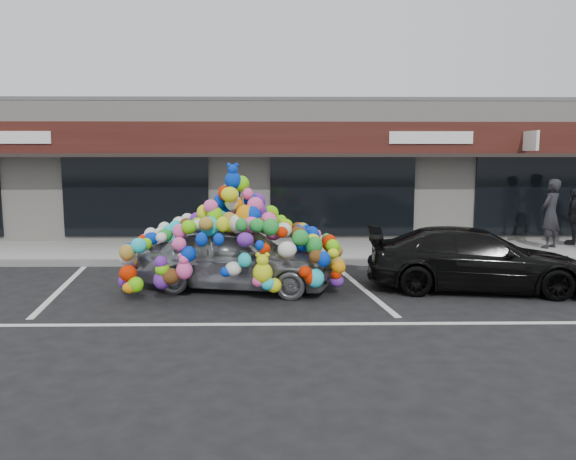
{
  "coord_description": "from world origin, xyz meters",
  "views": [
    {
      "loc": [
        1.16,
        -10.85,
        2.63
      ],
      "look_at": [
        1.35,
        1.4,
        1.01
      ],
      "focal_mm": 35.0,
      "sensor_mm": 36.0,
      "label": 1
    }
  ],
  "objects_px": {
    "toy_car": "(236,249)",
    "pedestrian_a": "(551,214)",
    "black_sedan": "(475,259)",
    "pedestrian_c": "(574,216)"
  },
  "relations": [
    {
      "from": "toy_car",
      "to": "black_sedan",
      "type": "height_order",
      "value": "toy_car"
    },
    {
      "from": "black_sedan",
      "to": "pedestrian_c",
      "type": "distance_m",
      "value": 6.5
    },
    {
      "from": "toy_car",
      "to": "pedestrian_a",
      "type": "xyz_separation_m",
      "value": [
        8.18,
        3.96,
        0.28
      ]
    },
    {
      "from": "black_sedan",
      "to": "pedestrian_c",
      "type": "height_order",
      "value": "pedestrian_c"
    },
    {
      "from": "pedestrian_c",
      "to": "black_sedan",
      "type": "bearing_deg",
      "value": -8.51
    },
    {
      "from": "black_sedan",
      "to": "pedestrian_a",
      "type": "bearing_deg",
      "value": -32.06
    },
    {
      "from": "pedestrian_a",
      "to": "pedestrian_c",
      "type": "relative_size",
      "value": 1.18
    },
    {
      "from": "black_sedan",
      "to": "pedestrian_a",
      "type": "distance_m",
      "value": 5.38
    },
    {
      "from": "toy_car",
      "to": "pedestrian_a",
      "type": "relative_size",
      "value": 2.34
    },
    {
      "from": "toy_car",
      "to": "pedestrian_a",
      "type": "distance_m",
      "value": 9.1
    }
  ]
}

